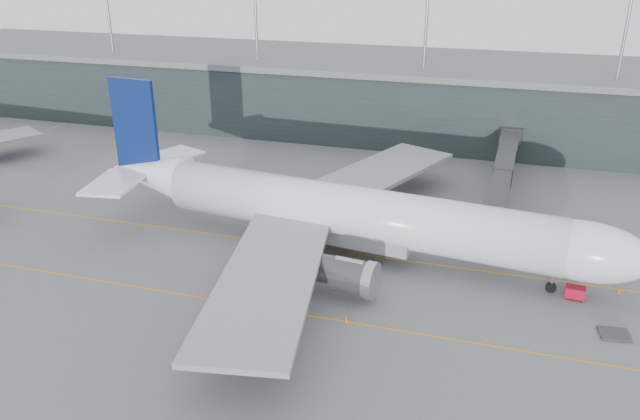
# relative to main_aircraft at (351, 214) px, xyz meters

# --- Properties ---
(ground) EXTENTS (320.00, 320.00, 0.00)m
(ground) POSITION_rel_main_aircraft_xyz_m (-3.63, 4.16, -5.77)
(ground) COLOR #5D5D62
(ground) RESTS_ON ground
(taxiline_a) EXTENTS (160.00, 0.25, 0.02)m
(taxiline_a) POSITION_rel_main_aircraft_xyz_m (-3.63, 0.16, -5.76)
(taxiline_a) COLOR orange
(taxiline_a) RESTS_ON ground
(taxiline_b) EXTENTS (160.00, 0.25, 0.02)m
(taxiline_b) POSITION_rel_main_aircraft_xyz_m (-3.63, -15.84, -5.76)
(taxiline_b) COLOR orange
(taxiline_b) RESTS_ON ground
(taxiline_lead_main) EXTENTS (0.25, 60.00, 0.02)m
(taxiline_lead_main) POSITION_rel_main_aircraft_xyz_m (1.37, 24.16, -5.76)
(taxiline_lead_main) COLOR orange
(taxiline_lead_main) RESTS_ON ground
(terminal) EXTENTS (240.00, 36.00, 29.00)m
(terminal) POSITION_rel_main_aircraft_xyz_m (-3.63, 62.16, 1.85)
(terminal) COLOR #1F292A
(terminal) RESTS_ON ground
(main_aircraft) EXTENTS (73.36, 68.52, 20.57)m
(main_aircraft) POSITION_rel_main_aircraft_xyz_m (0.00, 0.00, 0.00)
(main_aircraft) COLOR white
(main_aircraft) RESTS_ON ground
(jet_bridge) EXTENTS (5.06, 45.23, 6.89)m
(jet_bridge) POSITION_rel_main_aircraft_xyz_m (18.39, 29.04, -0.61)
(jet_bridge) COLOR #2F2F34
(jet_bridge) RESTS_ON ground
(gse_cart) EXTENTS (2.30, 1.58, 1.49)m
(gse_cart) POSITION_rel_main_aircraft_xyz_m (27.68, -3.55, -4.94)
(gse_cart) COLOR #AB0C23
(gse_cart) RESTS_ON ground
(baggage_dolly) EXTENTS (3.31, 2.78, 0.30)m
(baggage_dolly) POSITION_rel_main_aircraft_xyz_m (31.17, -10.29, -5.59)
(baggage_dolly) COLOR #313136
(baggage_dolly) RESTS_ON ground
(uld_a) EXTENTS (2.62, 2.36, 1.97)m
(uld_a) POSITION_rel_main_aircraft_xyz_m (-9.50, 15.02, -4.74)
(uld_a) COLOR #3A3B40
(uld_a) RESTS_ON ground
(uld_b) EXTENTS (2.26, 1.98, 1.76)m
(uld_b) POSITION_rel_main_aircraft_xyz_m (-4.64, 16.09, -4.85)
(uld_b) COLOR #3A3B40
(uld_b) RESTS_ON ground
(uld_c) EXTENTS (2.02, 1.77, 1.58)m
(uld_c) POSITION_rel_main_aircraft_xyz_m (-4.56, 14.72, -4.94)
(uld_c) COLOR #3A3B40
(uld_c) RESTS_ON ground
(cone_nose) EXTENTS (0.41, 0.41, 0.66)m
(cone_nose) POSITION_rel_main_aircraft_xyz_m (32.78, -0.91, -5.44)
(cone_nose) COLOR #E7600C
(cone_nose) RESTS_ON ground
(cone_wing_stbd) EXTENTS (0.43, 0.43, 0.69)m
(cone_wing_stbd) POSITION_rel_main_aircraft_xyz_m (3.59, -15.82, -5.43)
(cone_wing_stbd) COLOR #E05B0C
(cone_wing_stbd) RESTS_ON ground
(cone_wing_port) EXTENTS (0.50, 0.50, 0.79)m
(cone_wing_port) POSITION_rel_main_aircraft_xyz_m (6.36, 14.08, -5.38)
(cone_wing_port) COLOR #D94F0C
(cone_wing_port) RESTS_ON ground
(cone_tail) EXTENTS (0.39, 0.39, 0.62)m
(cone_tail) POSITION_rel_main_aircraft_xyz_m (-11.00, -5.91, -5.46)
(cone_tail) COLOR #D1470B
(cone_tail) RESTS_ON ground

